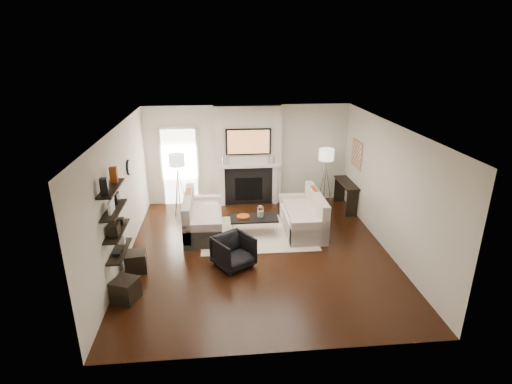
{
  "coord_description": "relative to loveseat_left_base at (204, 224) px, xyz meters",
  "views": [
    {
      "loc": [
        -0.77,
        -7.55,
        4.2
      ],
      "look_at": [
        0.0,
        0.6,
        1.15
      ],
      "focal_mm": 28.0,
      "sensor_mm": 36.0,
      "label": 1
    }
  ],
  "objects": [
    {
      "name": "shelf_upper",
      "position": [
        -1.43,
        -2.09,
        1.29
      ],
      "size": [
        0.25,
        1.0,
        0.04
      ],
      "primitive_type": "cube",
      "color": "black",
      "rests_on": "wall_left"
    },
    {
      "name": "pillow_left_charcoal",
      "position": [
        -0.33,
        -0.3,
        0.51
      ],
      "size": [
        0.1,
        0.4,
        0.4
      ],
      "primitive_type": "cube",
      "color": "black",
      "rests_on": "loveseat_left_cushion"
    },
    {
      "name": "pillow_right_charcoal",
      "position": [
        2.67,
        -0.4,
        0.51
      ],
      "size": [
        0.1,
        0.4,
        0.4
      ],
      "primitive_type": "cube",
      "color": "black",
      "rests_on": "loveseat_right_cushion"
    },
    {
      "name": "loveseat_right_arm_s",
      "position": [
        2.33,
        0.71,
        0.09
      ],
      "size": [
        0.85,
        0.18,
        0.6
      ],
      "primitive_type": "cube",
      "color": "beige",
      "rests_on": "floor"
    },
    {
      "name": "console_leg_s",
      "position": [
        3.76,
        1.64,
        0.14
      ],
      "size": [
        0.3,
        0.04,
        0.71
      ],
      "primitive_type": "cube",
      "color": "black",
      "rests_on": "floor"
    },
    {
      "name": "pillow_left_orange",
      "position": [
        -0.33,
        0.3,
        0.52
      ],
      "size": [
        0.1,
        0.42,
        0.42
      ],
      "primitive_type": "cube",
      "color": "#9D4113",
      "rests_on": "loveseat_left_cushion"
    },
    {
      "name": "hurricane_glass",
      "position": [
        1.32,
        -0.21,
        0.35
      ],
      "size": [
        0.15,
        0.15,
        0.26
      ],
      "primitive_type": "cylinder",
      "color": "white",
      "rests_on": "coffee_table"
    },
    {
      "name": "clock_rim",
      "position": [
        -1.54,
        -0.19,
        1.49
      ],
      "size": [
        0.04,
        0.34,
        0.34
      ],
      "primitive_type": "cylinder",
      "rotation": [
        0.0,
        1.57,
        0.0
      ],
      "color": "black",
      "rests_on": "wall_left"
    },
    {
      "name": "shelf_lower",
      "position": [
        -1.43,
        -2.09,
        0.89
      ],
      "size": [
        0.25,
        1.0,
        0.04
      ],
      "primitive_type": "cube",
      "color": "black",
      "rests_on": "wall_left"
    },
    {
      "name": "coffee_leg_se",
      "position": [
        1.67,
        0.01,
        -0.02
      ],
      "size": [
        0.02,
        0.02,
        0.38
      ],
      "primitive_type": "cylinder",
      "color": "silver",
      "rests_on": "floor"
    },
    {
      "name": "loveseat_left_base",
      "position": [
        0.0,
        0.0,
        0.0
      ],
      "size": [
        0.85,
        1.8,
        0.42
      ],
      "primitive_type": "cube",
      "color": "beige",
      "rests_on": "floor"
    },
    {
      "name": "armchair",
      "position": [
        0.64,
        -1.62,
        0.14
      ],
      "size": [
        0.92,
        0.91,
        0.7
      ],
      "primitive_type": "imported",
      "rotation": [
        0.0,
        0.0,
        0.59
      ],
      "color": "black",
      "rests_on": "floor"
    },
    {
      "name": "candlestick_r_short",
      "position": [
        1.87,
        1.61,
        1.06
      ],
      "size": [
        0.04,
        0.04,
        0.24
      ],
      "primitive_type": "cylinder",
      "color": "silver",
      "rests_on": "mantel_shelf"
    },
    {
      "name": "decor_box_tall",
      "position": [
        -1.43,
        -1.84,
        0.6
      ],
      "size": [
        0.1,
        0.1,
        0.18
      ],
      "primitive_type": "cube",
      "color": "white",
      "rests_on": "shelf_bottom"
    },
    {
      "name": "loveseat_right_arm_n",
      "position": [
        2.33,
        -0.91,
        0.09
      ],
      "size": [
        0.85,
        0.18,
        0.6
      ],
      "primitive_type": "cube",
      "color": "beige",
      "rests_on": "floor"
    },
    {
      "name": "lamp_left_post",
      "position": [
        -0.66,
        1.19,
        0.39
      ],
      "size": [
        0.02,
        0.02,
        1.2
      ],
      "primitive_type": "cylinder",
      "color": "silver",
      "rests_on": "floor"
    },
    {
      "name": "candlestick_r_tall",
      "position": [
        1.74,
        1.61,
        1.09
      ],
      "size": [
        0.04,
        0.04,
        0.3
      ],
      "primitive_type": "cylinder",
      "color": "silver",
      "rests_on": "mantel_shelf"
    },
    {
      "name": "loveseat_right_base",
      "position": [
        2.33,
        -0.1,
        0.0
      ],
      "size": [
        0.85,
        1.8,
        0.42
      ],
      "primitive_type": "cube",
      "color": "beige",
      "rests_on": "floor"
    },
    {
      "name": "clock_face",
      "position": [
        -1.51,
        -0.19,
        1.49
      ],
      "size": [
        0.01,
        0.29,
        0.29
      ],
      "primitive_type": "cylinder",
      "rotation": [
        0.0,
        1.57,
        0.0
      ],
      "color": "white",
      "rests_on": "clock_rim"
    },
    {
      "name": "rug",
      "position": [
        1.26,
        -0.19,
        -0.2
      ],
      "size": [
        2.6,
        2.0,
        0.01
      ],
      "primitive_type": "cube",
      "color": "beige",
      "rests_on": "floor"
    },
    {
      "name": "firebox",
      "position": [
        1.19,
        1.64,
        0.24
      ],
      "size": [
        0.75,
        0.02,
        0.65
      ],
      "primitive_type": "cube",
      "color": "black",
      "rests_on": "floor"
    },
    {
      "name": "door_trim_r",
      "position": [
        -0.18,
        1.87,
        0.84
      ],
      "size": [
        0.06,
        0.06,
        2.16
      ],
      "primitive_type": "cube",
      "color": "white",
      "rests_on": "floor"
    },
    {
      "name": "shelf_top",
      "position": [
        -1.43,
        -2.09,
        1.69
      ],
      "size": [
        0.25,
        1.0,
        0.04
      ],
      "primitive_type": "cube",
      "color": "black",
      "rests_on": "wall_left"
    },
    {
      "name": "console_top",
      "position": [
        3.76,
        1.09,
        0.52
      ],
      "size": [
        0.35,
        1.2,
        0.04
      ],
      "primitive_type": "cube",
      "color": "black",
      "rests_on": "floor"
    },
    {
      "name": "tv_body",
      "position": [
        1.19,
        1.62,
        1.57
      ],
      "size": [
        1.2,
        0.06,
        0.7
      ],
      "primitive_type": "cube",
      "color": "black",
      "rests_on": "chimney_breast"
    },
    {
      "name": "wall_art",
      "position": [
        3.92,
        0.96,
        1.34
      ],
      "size": [
        0.03,
        0.7,
        0.7
      ],
      "primitive_type": "cube",
      "color": "tan",
      "rests_on": "wall_right"
    },
    {
      "name": "lamp_right_post",
      "position": [
        3.24,
        1.36,
        0.39
      ],
      "size": [
        0.02,
        0.02,
        1.2
      ],
      "primitive_type": "cylinder",
      "color": "silver",
      "rests_on": "floor"
    },
    {
      "name": "decor_books",
      "position": [
        -1.43,
        -2.23,
        0.53
      ],
      "size": [
        0.14,
        0.2,
        0.05
      ],
      "primitive_type": "cube",
      "color": "black",
      "rests_on": "shelf_bottom"
    },
    {
      "name": "decor_frame_a",
      "position": [
        -1.43,
        -2.23,
        1.42
      ],
      "size": [
        0.04,
        0.3,
        0.22
      ],
      "primitive_type": "cube",
      "color": "white",
      "rests_on": "shelf_upper"
    },
    {
      "name": "decor_wine_rack",
      "position": [
        -1.43,
        -2.27,
        1.01
      ],
      "size": [
        0.18,
        0.25,
        0.2
      ],
      "primitive_type": "cube",
      "color": "black",
      "rests_on": "shelf_lower"
    },
    {
      "name": "coffee_table",
      "position": [
        1.17,
        -0.21,
        0.19
      ],
      "size": [
        1.1,
        0.55,
        0.04
      ],
      "primitive_type": "cube",
      "color": "black",
      "rests_on": "floor"
    },
    {
      "name": "lamp_left_leg_a",
      "position": [
        -0.55,
        1.19,
        0.39
      ],
      "size": [
        0.25,
        0.02,
        1.23
      ],
      "primitive_type": "cylinder",
      "rotation": [
        0.18,
        0.0,
        4.71
      ],
      "color": "silver",
      "rests_on": "floor"
    },
    {
      "name": "coffee_leg_nw",
      "position": [
        0.67,
        -0.43,
        -0.02
      ],
      "size": [
        0.02,
        0.02,
        0.38
      ],
      "primitive_type": "cylinder",
      "color": "silver",
      "rests_on": "floor"
    },
    {
      "name": "hurricane_candle",
      "position": [
        1.32,
        -0.21,
        0.29
      ],
      "size": [
        0.11,
        0.11,
        0.17
      ],
      "primitive_type": "cylinder",
      "color": "white",
      "rests_on": "coffee_table"
    },
    {
      "name": "fireplace_surround",
      "position": [
        1.19,
        1.65,
        0.31
      ],
      "size": [
        1.3,
        0.02,
        1.04
      ],
      "primitive_type": "cube",
      "color": "black",
      "rests_on": "floor"
    },
    {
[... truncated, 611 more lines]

